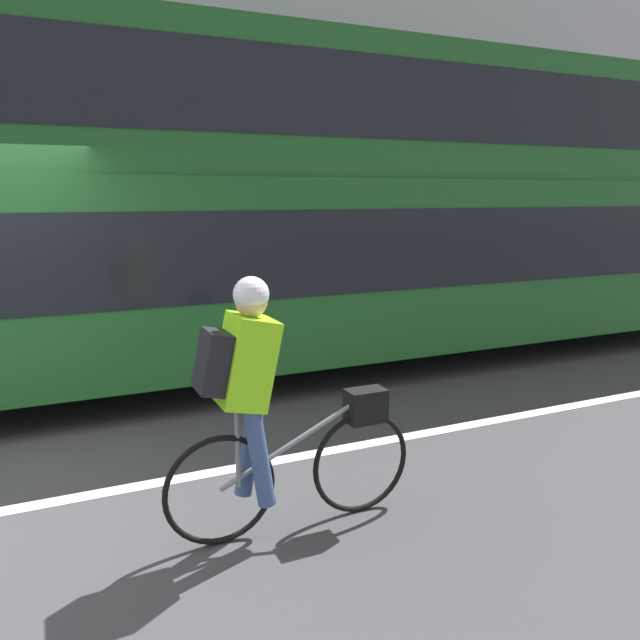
# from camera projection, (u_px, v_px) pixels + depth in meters

# --- Properties ---
(bus) EXTENTS (11.33, 2.48, 3.70)m
(bus) POSITION_uv_depth(u_px,v_px,m) (378.00, 197.00, 7.74)
(bus) COLOR black
(bus) RESTS_ON ground_plane
(cyclist_on_bike) EXTENTS (1.66, 0.32, 1.64)m
(cyclist_on_bike) POSITION_uv_depth(u_px,v_px,m) (267.00, 399.00, 3.78)
(cyclist_on_bike) COLOR black
(cyclist_on_bike) RESTS_ON ground_plane
(street_sign_post) EXTENTS (0.36, 0.09, 2.35)m
(street_sign_post) POSITION_uv_depth(u_px,v_px,m) (316.00, 233.00, 10.37)
(street_sign_post) COLOR #59595B
(street_sign_post) RESTS_ON sidewalk_curb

